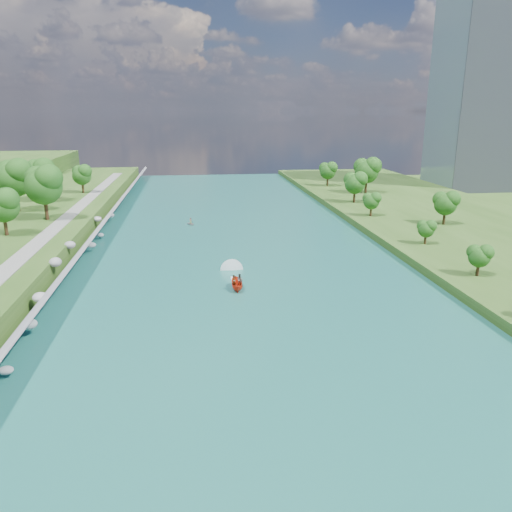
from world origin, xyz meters
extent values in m
plane|color=#2D5119|center=(0.00, 0.00, 0.00)|extent=(260.00, 260.00, 0.00)
cube|color=#175558|center=(0.00, 20.00, 0.05)|extent=(55.00, 240.00, 0.10)
cube|color=slate|center=(-25.85, 20.00, 1.80)|extent=(3.54, 236.00, 4.05)
ellipsoid|color=gray|center=(-25.06, -14.33, 0.86)|extent=(1.37, 1.14, 0.79)
ellipsoid|color=gray|center=(-25.60, -5.03, 1.48)|extent=(1.70, 1.64, 1.12)
ellipsoid|color=gray|center=(-26.15, 1.25, 2.35)|extent=(1.67, 2.12, 1.07)
ellipsoid|color=gray|center=(-26.96, 12.56, 3.43)|extent=(1.74, 2.12, 1.33)
ellipsoid|color=gray|center=(-27.15, 22.55, 3.36)|extent=(1.77, 1.73, 1.24)
ellipsoid|color=gray|center=(-25.21, 29.56, 1.39)|extent=(1.62, 1.55, 0.98)
ellipsoid|color=gray|center=(-25.27, 39.16, 0.88)|extent=(1.28, 1.44, 0.87)
ellipsoid|color=gray|center=(-26.96, 46.50, 2.63)|extent=(1.73, 2.10, 1.06)
ellipsoid|color=gray|center=(-25.66, 55.47, 1.54)|extent=(1.62, 1.52, 1.04)
cube|color=gray|center=(-32.50, 20.00, 3.55)|extent=(3.00, 200.00, 0.10)
cube|color=gray|center=(82.50, 95.00, 30.00)|extent=(22.00, 22.00, 60.00)
ellipsoid|color=#205015|center=(-39.38, 30.20, 8.37)|extent=(5.84, 5.84, 9.74)
ellipsoid|color=#205015|center=(-35.92, 42.89, 9.86)|extent=(7.63, 7.63, 12.72)
ellipsoid|color=#205015|center=(-44.50, 53.06, 10.08)|extent=(7.90, 7.90, 13.16)
ellipsoid|color=#205015|center=(-42.61, 64.79, 9.51)|extent=(7.21, 7.21, 12.02)
ellipsoid|color=#205015|center=(-35.68, 77.06, 7.87)|extent=(5.24, 5.24, 8.74)
ellipsoid|color=#205015|center=(33.04, 4.49, 4.24)|extent=(3.29, 3.29, 5.48)
ellipsoid|color=#205015|center=(33.63, 22.36, 4.08)|extent=(3.09, 3.09, 5.15)
ellipsoid|color=#205015|center=(44.74, 37.13, 5.63)|extent=(4.95, 4.95, 8.25)
ellipsoid|color=#205015|center=(32.62, 47.46, 4.67)|extent=(3.81, 3.81, 6.34)
ellipsoid|color=#205015|center=(34.41, 64.82, 6.17)|extent=(5.60, 5.60, 9.33)
ellipsoid|color=#205015|center=(42.53, 79.20, 7.49)|extent=(7.19, 7.19, 11.99)
ellipsoid|color=#205015|center=(35.37, 94.53, 5.94)|extent=(5.33, 5.33, 8.89)
imported|color=red|center=(-1.38, 7.07, 0.87)|extent=(1.54, 4.01, 1.55)
imported|color=#66605B|center=(-1.78, 6.67, 1.40)|extent=(0.82, 0.72, 1.90)
imported|color=#66605B|center=(-0.88, 7.57, 1.31)|extent=(0.97, 0.84, 1.72)
cube|color=white|center=(-1.38, 10.07, 0.13)|extent=(0.90, 5.00, 0.06)
imported|color=gray|center=(-7.71, 49.91, 0.36)|extent=(2.57, 3.00, 0.52)
imported|color=#66605B|center=(-7.71, 49.91, 0.98)|extent=(0.71, 0.57, 1.27)
camera|label=1|loc=(-7.14, -58.86, 24.20)|focal=35.00mm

